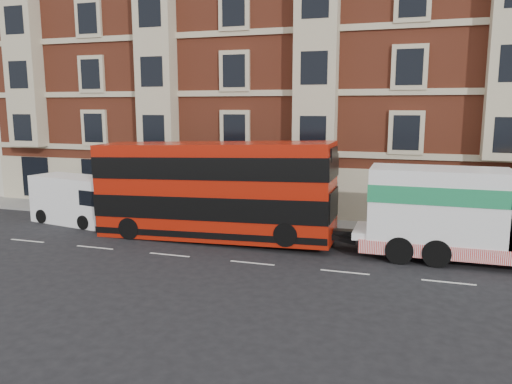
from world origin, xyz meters
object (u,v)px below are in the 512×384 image
double_decker_bus (213,189)px  pedestrian (160,200)px  box_van (75,200)px  tow_truck (471,213)px

double_decker_bus → pedestrian: bearing=141.6°
double_decker_bus → box_van: double_decker_bus is taller
box_van → pedestrian: (3.76, 3.19, -0.37)m
tow_truck → box_van: tow_truck is taller
double_decker_bus → box_van: 9.27m
tow_truck → box_van: size_ratio=1.76×
pedestrian → double_decker_bus: bearing=-12.3°
box_van → pedestrian: box_van is taller
double_decker_bus → tow_truck: double_decker_bus is taller
pedestrian → box_van: bearing=-113.5°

